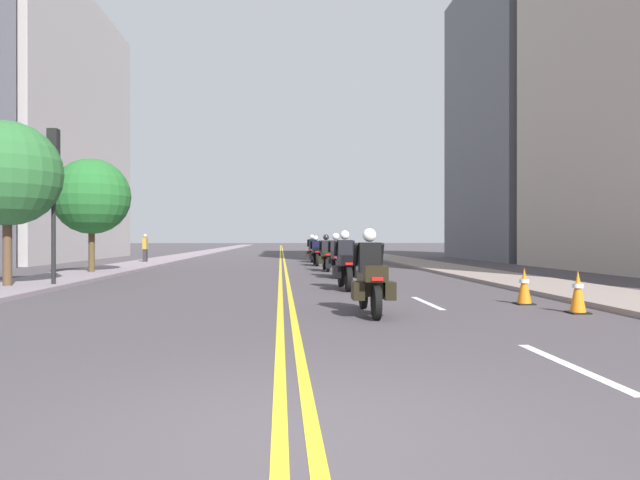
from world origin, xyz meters
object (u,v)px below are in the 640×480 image
at_px(motorcycle_1, 345,266).
at_px(traffic_cone_0, 578,292).
at_px(motorcycle_0, 370,280).
at_px(traffic_cone_1, 524,286).
at_px(motorcycle_5, 312,251).
at_px(street_tree_1, 92,197).
at_px(motorcycle_4, 316,253).
at_px(pedestrian_0, 145,248).
at_px(motorcycle_3, 326,256).
at_px(street_tree_0, 7,174).
at_px(traffic_light_near, 53,178).
at_px(motorcycle_2, 336,259).

distance_m(motorcycle_1, traffic_cone_0, 6.48).
bearing_deg(motorcycle_0, traffic_cone_1, 21.24).
bearing_deg(traffic_cone_0, motorcycle_5, 99.11).
height_order(motorcycle_0, street_tree_1, street_tree_1).
height_order(motorcycle_1, traffic_cone_0, motorcycle_1).
distance_m(motorcycle_5, traffic_cone_1, 22.01).
xyz_separation_m(motorcycle_4, pedestrian_0, (-9.53, 2.89, 0.22)).
xyz_separation_m(motorcycle_3, street_tree_1, (-9.41, -1.83, 2.41)).
bearing_deg(motorcycle_0, street_tree_1, 127.67).
xyz_separation_m(motorcycle_3, street_tree_0, (-9.56, -8.17, 2.55)).
relative_size(traffic_light_near, street_tree_1, 1.00).
xyz_separation_m(traffic_cone_1, pedestrian_0, (-12.92, 20.23, 0.48)).
height_order(traffic_cone_0, street_tree_1, street_tree_1).
xyz_separation_m(motorcycle_0, traffic_light_near, (-8.16, 6.08, 2.49)).
relative_size(traffic_cone_0, traffic_cone_1, 1.04).
height_order(traffic_cone_0, street_tree_0, street_tree_0).
bearing_deg(pedestrian_0, motorcycle_4, -102.97).
relative_size(motorcycle_1, street_tree_1, 0.49).
bearing_deg(street_tree_1, traffic_light_near, -81.20).
distance_m(motorcycle_4, pedestrian_0, 9.96).
bearing_deg(street_tree_1, traffic_cone_0, -42.85).
distance_m(motorcycle_1, motorcycle_2, 4.76).
bearing_deg(motorcycle_2, motorcycle_1, -89.46).
bearing_deg(motorcycle_5, traffic_light_near, -112.80).
bearing_deg(motorcycle_5, motorcycle_2, -86.03).
bearing_deg(motorcycle_2, traffic_cone_0, -66.96).
height_order(traffic_cone_1, traffic_light_near, traffic_light_near).
height_order(traffic_cone_1, pedestrian_0, pedestrian_0).
xyz_separation_m(motorcycle_2, motorcycle_5, (-0.12, 13.24, -0.01)).
xyz_separation_m(motorcycle_4, motorcycle_5, (0.04, 4.42, 0.01)).
xyz_separation_m(pedestrian_0, street_tree_1, (0.26, -9.61, 2.20)).
height_order(motorcycle_3, traffic_cone_0, motorcycle_3).
bearing_deg(motorcycle_3, motorcycle_1, -92.70).
bearing_deg(traffic_cone_1, street_tree_1, 139.98).
height_order(motorcycle_3, street_tree_1, street_tree_1).
relative_size(motorcycle_5, pedestrian_0, 1.29).
bearing_deg(traffic_cone_0, motorcycle_4, 101.34).
relative_size(motorcycle_0, motorcycle_3, 1.04).
bearing_deg(traffic_light_near, motorcycle_0, -36.68).
bearing_deg(traffic_cone_1, motorcycle_3, 104.61).
relative_size(motorcycle_0, street_tree_0, 0.47).
xyz_separation_m(motorcycle_2, pedestrian_0, (-9.69, 11.71, 0.20)).
height_order(traffic_cone_0, traffic_light_near, traffic_light_near).
height_order(motorcycle_1, pedestrian_0, pedestrian_0).
distance_m(motorcycle_3, street_tree_1, 9.88).
xyz_separation_m(traffic_cone_1, street_tree_0, (-12.80, 4.29, 2.82)).
height_order(motorcycle_5, pedestrian_0, pedestrian_0).
bearing_deg(traffic_cone_1, street_tree_0, 161.48).
relative_size(traffic_light_near, street_tree_0, 0.98).
distance_m(traffic_cone_0, street_tree_1, 17.97).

